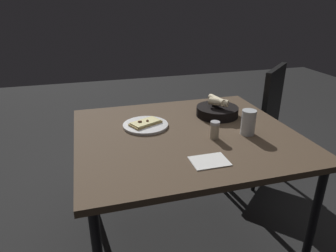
# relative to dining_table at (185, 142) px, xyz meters

# --- Properties ---
(ground) EXTENTS (8.00, 8.00, 0.00)m
(ground) POSITION_rel_dining_table_xyz_m (0.00, 0.00, -0.67)
(ground) COLOR #252525
(dining_table) EXTENTS (1.12, 1.00, 0.73)m
(dining_table) POSITION_rel_dining_table_xyz_m (0.00, 0.00, 0.00)
(dining_table) COLOR #4D3C2C
(dining_table) RESTS_ON ground
(pizza_plate) EXTENTS (0.25, 0.25, 0.04)m
(pizza_plate) POSITION_rel_dining_table_xyz_m (0.19, -0.13, 0.07)
(pizza_plate) COLOR white
(pizza_plate) RESTS_ON dining_table
(bread_basket) EXTENTS (0.24, 0.24, 0.12)m
(bread_basket) POSITION_rel_dining_table_xyz_m (-0.25, -0.18, 0.09)
(bread_basket) COLOR black
(bread_basket) RESTS_ON dining_table
(beer_glass) EXTENTS (0.07, 0.07, 0.13)m
(beer_glass) POSITION_rel_dining_table_xyz_m (-0.30, 0.10, 0.11)
(beer_glass) COLOR silver
(beer_glass) RESTS_ON dining_table
(pepper_shaker) EXTENTS (0.05, 0.05, 0.09)m
(pepper_shaker) POSITION_rel_dining_table_xyz_m (-0.11, 0.11, 0.10)
(pepper_shaker) COLOR #BFB299
(pepper_shaker) RESTS_ON dining_table
(napkin) EXTENTS (0.16, 0.12, 0.00)m
(napkin) POSITION_rel_dining_table_xyz_m (0.00, 0.32, 0.06)
(napkin) COLOR white
(napkin) RESTS_ON dining_table
(chair_near) EXTENTS (0.62, 0.62, 0.92)m
(chair_near) POSITION_rel_dining_table_xyz_m (-0.76, -0.55, -0.15)
(chair_near) COLOR black
(chair_near) RESTS_ON ground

